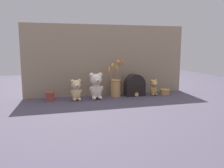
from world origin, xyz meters
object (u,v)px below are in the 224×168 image
(teddy_bear_small, at_px, (154,87))
(flower_vase, at_px, (116,85))
(teddy_bear_medium, at_px, (76,89))
(teddy_bear_large, at_px, (96,85))
(vintage_radio, at_px, (135,86))
(decorative_tin_short, at_px, (165,92))
(decorative_tin_tall, at_px, (50,96))

(teddy_bear_small, distance_m, flower_vase, 0.36)
(teddy_bear_medium, relative_size, flower_vase, 0.53)
(teddy_bear_large, distance_m, teddy_bear_small, 0.56)
(vintage_radio, bearing_deg, teddy_bear_large, -172.76)
(teddy_bear_large, xyz_separation_m, vintage_radio, (0.38, 0.05, -0.03))
(teddy_bear_medium, xyz_separation_m, decorative_tin_short, (0.85, 0.02, -0.07))
(teddy_bear_large, height_order, flower_vase, flower_vase)
(decorative_tin_short, bearing_deg, flower_vase, 173.78)
(vintage_radio, bearing_deg, decorative_tin_short, -7.29)
(flower_vase, relative_size, vintage_radio, 1.70)
(teddy_bear_medium, bearing_deg, vintage_radio, 5.48)
(teddy_bear_large, height_order, teddy_bear_small, teddy_bear_large)
(teddy_bear_large, height_order, vintage_radio, teddy_bear_large)
(teddy_bear_large, distance_m, decorative_tin_tall, 0.40)
(flower_vase, bearing_deg, teddy_bear_small, -7.89)
(decorative_tin_short, bearing_deg, teddy_bear_medium, -178.98)
(flower_vase, bearing_deg, teddy_bear_medium, -169.75)
(teddy_bear_large, xyz_separation_m, flower_vase, (0.20, 0.06, -0.02))
(vintage_radio, distance_m, decorative_tin_short, 0.30)
(flower_vase, relative_size, decorative_tin_short, 3.78)
(teddy_bear_medium, height_order, flower_vase, flower_vase)
(teddy_bear_large, distance_m, decorative_tin_short, 0.68)
(teddy_bear_large, distance_m, teddy_bear_medium, 0.18)
(teddy_bear_large, bearing_deg, decorative_tin_short, 0.85)
(decorative_tin_tall, bearing_deg, flower_vase, 2.69)
(teddy_bear_small, relative_size, decorative_tin_short, 1.67)
(decorative_tin_tall, bearing_deg, teddy_bear_medium, -10.37)
(teddy_bear_large, distance_m, flower_vase, 0.21)
(teddy_bear_medium, distance_m, decorative_tin_short, 0.85)
(decorative_tin_tall, bearing_deg, vintage_radio, 1.00)
(teddy_bear_large, height_order, decorative_tin_tall, teddy_bear_large)
(teddy_bear_medium, xyz_separation_m, teddy_bear_small, (0.73, 0.02, -0.02))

